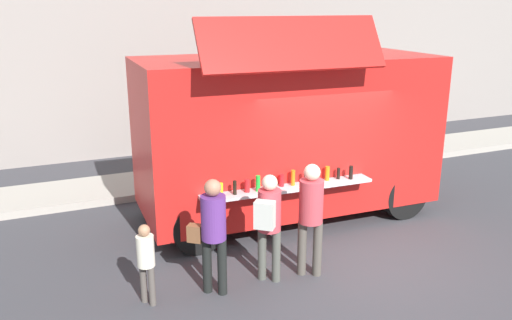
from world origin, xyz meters
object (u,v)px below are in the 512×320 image
at_px(food_truck_main, 288,132).
at_px(customer_front_ordering, 311,210).
at_px(customer_rear_waiting, 213,227).
at_px(trash_bin, 370,142).
at_px(customer_mid_with_backpack, 269,218).
at_px(child_near_queue, 146,257).

relative_size(food_truck_main, customer_front_ordering, 3.15).
relative_size(customer_front_ordering, customer_rear_waiting, 1.03).
height_order(food_truck_main, trash_bin, food_truck_main).
xyz_separation_m(food_truck_main, customer_mid_with_backpack, (-1.38, -2.19, -0.64)).
bearing_deg(child_near_queue, customer_rear_waiting, -39.18).
bearing_deg(customer_front_ordering, customer_rear_waiting, 118.39).
bearing_deg(customer_front_ordering, trash_bin, -11.82).
bearing_deg(child_near_queue, food_truck_main, -0.28).
height_order(food_truck_main, child_near_queue, food_truck_main).
bearing_deg(food_truck_main, customer_front_ordering, -106.24).
relative_size(food_truck_main, child_near_queue, 4.72).
relative_size(trash_bin, customer_rear_waiting, 0.62).
relative_size(food_truck_main, customer_rear_waiting, 3.24).
bearing_deg(customer_rear_waiting, food_truck_main, -7.02).
bearing_deg(trash_bin, customer_mid_with_backpack, -137.38).
relative_size(customer_rear_waiting, child_near_queue, 1.46).
bearing_deg(customer_front_ordering, food_truck_main, 13.14).
relative_size(customer_mid_with_backpack, child_near_queue, 1.41).
distance_m(food_truck_main, customer_front_ordering, 2.44).
xyz_separation_m(customer_rear_waiting, child_near_queue, (-0.91, 0.08, -0.31)).
bearing_deg(child_near_queue, customer_mid_with_backpack, -37.10).
bearing_deg(customer_mid_with_backpack, child_near_queue, 126.65).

